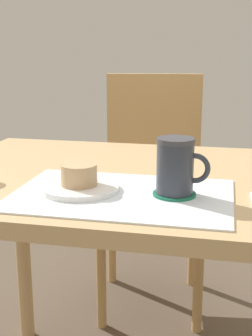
{
  "coord_description": "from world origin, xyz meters",
  "views": [
    {
      "loc": [
        0.19,
        -1.08,
        1.03
      ],
      "look_at": [
        -0.02,
        -0.13,
        0.77
      ],
      "focal_mm": 50.0,
      "sensor_mm": 36.0,
      "label": 1
    }
  ],
  "objects_px": {
    "dining_table": "(143,210)",
    "pastry_plate": "(79,188)",
    "pastry": "(79,175)",
    "wooden_chair": "(152,182)",
    "coffee_mug": "(176,166)"
  },
  "relations": [
    {
      "from": "dining_table",
      "to": "pastry_plate",
      "type": "height_order",
      "value": "pastry_plate"
    },
    {
      "from": "dining_table",
      "to": "pastry",
      "type": "distance_m",
      "value": 0.24
    },
    {
      "from": "dining_table",
      "to": "wooden_chair",
      "type": "relative_size",
      "value": 1.16
    },
    {
      "from": "dining_table",
      "to": "pastry_plate",
      "type": "distance_m",
      "value": 0.22
    },
    {
      "from": "coffee_mug",
      "to": "pastry",
      "type": "bearing_deg",
      "value": -177.43
    },
    {
      "from": "pastry_plate",
      "to": "pastry",
      "type": "xyz_separation_m",
      "value": [
        0.0,
        0.0,
        0.03
      ]
    },
    {
      "from": "wooden_chair",
      "to": "coffee_mug",
      "type": "xyz_separation_m",
      "value": [
        0.18,
        -0.85,
        0.29
      ]
    },
    {
      "from": "wooden_chair",
      "to": "pastry",
      "type": "distance_m",
      "value": 0.9
    },
    {
      "from": "wooden_chair",
      "to": "coffee_mug",
      "type": "relative_size",
      "value": 7.91
    },
    {
      "from": "pastry",
      "to": "wooden_chair",
      "type": "bearing_deg",
      "value": 88.4
    },
    {
      "from": "dining_table",
      "to": "coffee_mug",
      "type": "distance_m",
      "value": 0.24
    },
    {
      "from": "coffee_mug",
      "to": "pastry_plate",
      "type": "bearing_deg",
      "value": -177.43
    },
    {
      "from": "wooden_chair",
      "to": "pastry",
      "type": "height_order",
      "value": "wooden_chair"
    },
    {
      "from": "pastry",
      "to": "dining_table",
      "type": "bearing_deg",
      "value": 56.19
    },
    {
      "from": "wooden_chair",
      "to": "coffee_mug",
      "type": "height_order",
      "value": "wooden_chair"
    }
  ]
}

